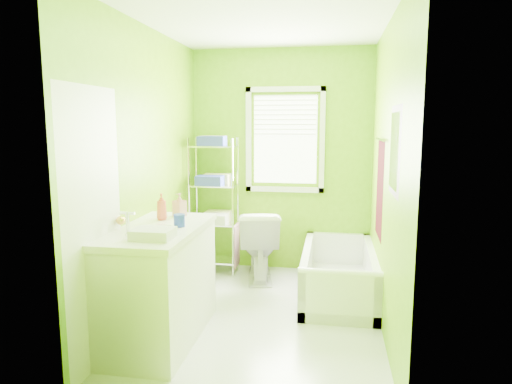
% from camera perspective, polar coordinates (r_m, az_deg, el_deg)
% --- Properties ---
extents(ground, '(2.90, 2.90, 0.00)m').
position_cam_1_polar(ground, '(4.31, 0.72, -15.27)').
color(ground, silver).
rests_on(ground, ground).
extents(room_envelope, '(2.14, 2.94, 2.62)m').
position_cam_1_polar(room_envelope, '(3.95, 0.76, 5.74)').
color(room_envelope, '#6AA407').
rests_on(room_envelope, ground).
extents(window, '(0.92, 0.05, 1.22)m').
position_cam_1_polar(window, '(5.35, 3.66, 7.19)').
color(window, white).
rests_on(window, ground).
extents(door, '(0.09, 0.80, 2.00)m').
position_cam_1_polar(door, '(3.41, -19.53, -4.49)').
color(door, white).
rests_on(door, ground).
extents(right_wall_decor, '(0.04, 1.48, 1.17)m').
position_cam_1_polar(right_wall_decor, '(3.92, 15.84, 2.08)').
color(right_wall_decor, '#3F070C').
rests_on(right_wall_decor, ground).
extents(bathtub, '(0.72, 1.54, 0.50)m').
position_cam_1_polar(bathtub, '(4.81, 10.24, -10.78)').
color(bathtub, white).
rests_on(bathtub, ground).
extents(toilet, '(0.58, 0.85, 0.79)m').
position_cam_1_polar(toilet, '(5.16, 0.38, -6.53)').
color(toilet, white).
rests_on(toilet, ground).
extents(vanity, '(0.63, 1.24, 1.16)m').
position_cam_1_polar(vanity, '(3.81, -11.97, -10.75)').
color(vanity, white).
rests_on(vanity, ground).
extents(wire_shelf_unit, '(0.54, 0.43, 1.60)m').
position_cam_1_polar(wire_shelf_unit, '(5.29, -5.09, 0.21)').
color(wire_shelf_unit, silver).
rests_on(wire_shelf_unit, ground).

